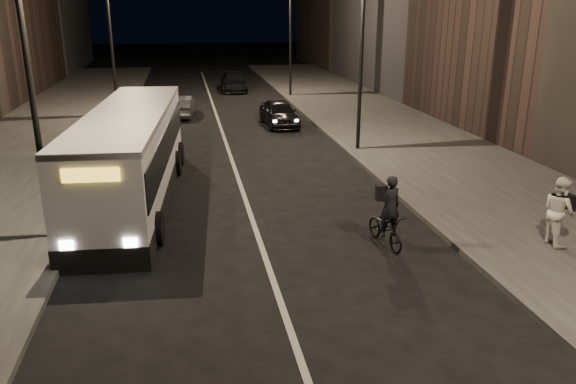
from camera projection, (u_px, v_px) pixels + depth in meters
name	position (u px, v px, depth m)	size (l,w,h in m)	color
ground	(277.00, 292.00, 12.66)	(180.00, 180.00, 0.00)	black
sidewalk_right	(403.00, 137.00, 27.17)	(7.00, 70.00, 0.16)	#31312F
sidewalk_left	(30.00, 153.00, 24.23)	(7.00, 70.00, 0.16)	#31312F
streetlight_right_mid	(356.00, 26.00, 23.09)	(1.20, 0.44, 8.12)	black
streetlight_right_far	(287.00, 18.00, 38.02)	(1.20, 0.44, 8.12)	black
streetlight_left_near	(35.00, 39.00, 13.78)	(1.20, 0.44, 8.12)	black
streetlight_left_far	(114.00, 21.00, 30.58)	(1.20, 0.44, 8.12)	black
city_bus	(132.00, 152.00, 18.23)	(3.23, 11.22, 2.99)	white
cyclist_on_bicycle	(387.00, 223.00, 14.89)	(0.88, 1.82, 2.01)	black
pedestrian_woman	(559.00, 211.00, 14.56)	(0.89, 0.70, 1.84)	silver
car_near	(279.00, 113.00, 30.00)	(1.62, 4.02, 1.37)	black
car_mid	(182.00, 106.00, 32.47)	(1.30, 3.73, 1.23)	#343436
car_far	(234.00, 82.00, 42.35)	(1.87, 4.59, 1.33)	black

